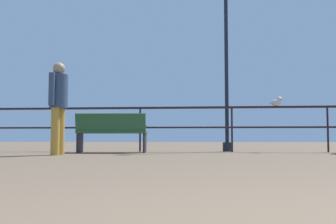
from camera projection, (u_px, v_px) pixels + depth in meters
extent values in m
cube|color=black|center=(232.00, 107.00, 9.00)|extent=(21.50, 0.05, 0.05)
cube|color=black|center=(232.00, 127.00, 8.97)|extent=(21.50, 0.04, 0.04)
cylinder|color=black|center=(52.00, 130.00, 9.35)|extent=(0.04, 0.04, 1.03)
cylinder|color=black|center=(140.00, 130.00, 9.16)|extent=(0.04, 0.04, 1.03)
cylinder|color=black|center=(232.00, 130.00, 8.96)|extent=(0.04, 0.04, 1.03)
cylinder|color=black|center=(328.00, 129.00, 8.77)|extent=(0.04, 0.04, 1.03)
cube|color=#295632|center=(112.00, 132.00, 8.59)|extent=(1.55, 0.60, 0.05)
cube|color=#295632|center=(110.00, 123.00, 8.37)|extent=(1.53, 0.21, 0.41)
cube|color=#252229|center=(145.00, 142.00, 8.55)|extent=(0.07, 0.46, 0.45)
cube|color=#252229|center=(146.00, 126.00, 8.78)|extent=(0.06, 0.36, 0.04)
cube|color=#252229|center=(80.00, 142.00, 8.60)|extent=(0.07, 0.46, 0.45)
cube|color=#252229|center=(82.00, 126.00, 8.83)|extent=(0.06, 0.36, 0.04)
cylinder|color=black|center=(227.00, 147.00, 9.27)|extent=(0.22, 0.22, 0.22)
cylinder|color=black|center=(226.00, 64.00, 9.40)|extent=(0.09, 0.09, 3.79)
cylinder|color=#B48732|center=(60.00, 132.00, 7.45)|extent=(0.16, 0.16, 0.89)
cylinder|color=#B48732|center=(55.00, 131.00, 7.28)|extent=(0.16, 0.16, 0.89)
cylinder|color=navy|center=(59.00, 91.00, 7.42)|extent=(0.34, 0.34, 0.64)
cylinder|color=navy|center=(65.00, 92.00, 7.63)|extent=(0.11, 0.11, 0.61)
cylinder|color=navy|center=(52.00, 89.00, 7.20)|extent=(0.11, 0.11, 0.61)
sphere|color=#9C815F|center=(59.00, 69.00, 7.45)|extent=(0.23, 0.23, 0.23)
ellipsoid|color=silver|center=(276.00, 103.00, 8.91)|extent=(0.27, 0.32, 0.15)
ellipsoid|color=gray|center=(276.00, 102.00, 8.92)|extent=(0.22, 0.27, 0.05)
sphere|color=silver|center=(279.00, 99.00, 8.81)|extent=(0.12, 0.12, 0.12)
cone|color=gold|center=(282.00, 99.00, 8.73)|extent=(0.07, 0.07, 0.05)
cube|color=gray|center=(272.00, 103.00, 9.05)|extent=(0.11, 0.12, 0.02)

